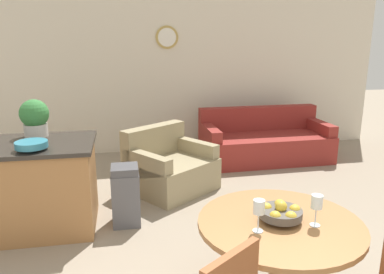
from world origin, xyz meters
TOP-DOWN VIEW (x-y plane):
  - wall_back at (0.00, 5.37)m, footprint 8.00×0.09m
  - dining_table at (0.46, 1.09)m, footprint 1.05×1.05m
  - fruit_bowl at (0.46, 1.09)m, footprint 0.27×0.27m
  - wine_glass_left at (0.28, 0.99)m, footprint 0.07×0.07m
  - wine_glass_right at (0.65, 1.00)m, footprint 0.07×0.07m
  - kitchen_island at (-1.37, 2.79)m, footprint 1.17×0.88m
  - teal_bowl at (-1.32, 2.53)m, footprint 0.29×0.29m
  - potted_plant at (-1.38, 3.05)m, footprint 0.29×0.29m
  - trash_bin at (-0.50, 2.71)m, footprint 0.28×0.28m
  - couch at (1.71, 4.52)m, footprint 2.00×0.96m
  - armchair at (0.06, 3.56)m, footprint 1.27×1.24m

SIDE VIEW (x-z plane):
  - armchair at x=0.06m, z-range -0.12..0.67m
  - couch at x=1.71m, z-range -0.12..0.68m
  - trash_bin at x=-0.50m, z-range 0.00..0.63m
  - kitchen_island at x=-1.37m, z-range 0.00..0.90m
  - dining_table at x=0.46m, z-range 0.20..0.95m
  - fruit_bowl at x=0.46m, z-range 0.74..0.88m
  - wine_glass_left at x=0.28m, z-range 0.80..1.00m
  - wine_glass_right at x=0.65m, z-range 0.80..1.00m
  - teal_bowl at x=-1.32m, z-range 0.90..0.99m
  - potted_plant at x=-1.38m, z-range 0.90..1.29m
  - wall_back at x=0.00m, z-range 0.00..2.70m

